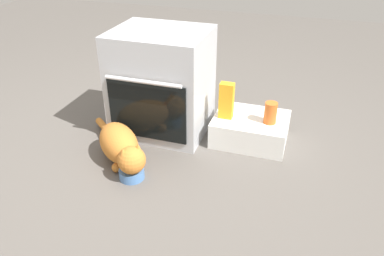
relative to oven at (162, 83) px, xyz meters
The scene contains 7 objects.
ground 0.56m from the oven, 85.75° to the right, with size 8.00×8.00×0.00m, color #56514C.
oven is the anchor object (origin of this frame).
pantry_cabinet 0.67m from the oven, ahead, with size 0.48×0.38×0.17m, color white.
food_bowl 0.67m from the oven, 86.31° to the right, with size 0.15×0.15×0.09m.
cat 0.53m from the oven, 100.06° to the right, with size 0.61×0.59×0.24m.
sauce_jar 0.74m from the oven, ahead, with size 0.08×0.08×0.14m, color #D16023.
juice_carton 0.45m from the oven, ahead, with size 0.09×0.06×0.24m, color orange.
Camera 1 is at (0.89, -1.73, 1.36)m, focal length 35.39 mm.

